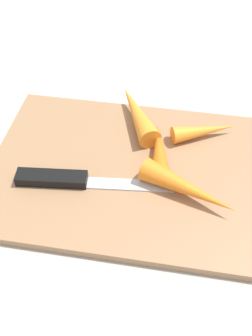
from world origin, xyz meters
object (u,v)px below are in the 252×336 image
at_px(carrot_shortest, 159,148).
at_px(carrot_long, 134,112).
at_px(knife, 62,179).
at_px(carrot_short, 204,131).
at_px(cutting_board, 126,171).
at_px(carrot_longest, 188,189).

bearing_deg(carrot_shortest, carrot_long, 25.29).
relative_size(knife, carrot_long, 1.68).
bearing_deg(carrot_short, carrot_long, 147.93).
bearing_deg(cutting_board, carrot_longest, -22.83).
relative_size(knife, carrot_longest, 1.64).
bearing_deg(carrot_short, cutting_board, -163.92).
bearing_deg(carrot_longest, carrot_long, 146.22).
bearing_deg(knife, carrot_short, 27.05).
height_order(carrot_shortest, carrot_long, carrot_long).
xyz_separation_m(carrot_longest, carrot_long, (-0.09, 0.13, 0.00)).
distance_m(carrot_longest, carrot_long, 0.15).
bearing_deg(cutting_board, carrot_shortest, 38.51).
relative_size(carrot_shortest, carrot_short, 1.00).
height_order(knife, carrot_long, carrot_long).
height_order(cutting_board, carrot_long, carrot_long).
bearing_deg(carrot_shortest, carrot_short, -61.85).
bearing_deg(carrot_long, carrot_longest, -173.28).
relative_size(cutting_board, knife, 1.79).
xyz_separation_m(cutting_board, carrot_longest, (0.08, -0.03, 0.02)).
relative_size(carrot_longest, carrot_shortest, 1.33).
distance_m(carrot_longest, carrot_short, 0.11).
bearing_deg(knife, carrot_longest, -4.93).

